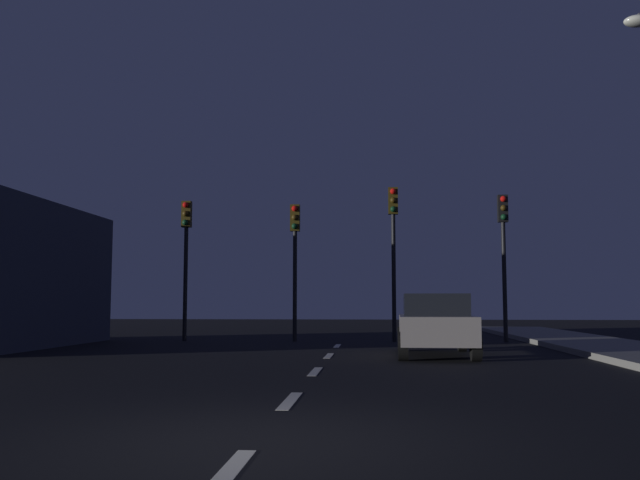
{
  "coord_description": "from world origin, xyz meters",
  "views": [
    {
      "loc": [
        1.1,
        -6.31,
        1.27
      ],
      "look_at": [
        -0.59,
        14.95,
        3.26
      ],
      "focal_mm": 38.08,
      "sensor_mm": 36.0,
      "label": 1
    }
  ],
  "objects_px": {
    "traffic_signal_far_left": "(186,242)",
    "traffic_signal_center_left": "(295,245)",
    "traffic_signal_far_right": "(503,238)",
    "car_stopped_ahead": "(435,324)",
    "traffic_signal_center_right": "(393,233)"
  },
  "relations": [
    {
      "from": "traffic_signal_center_right",
      "to": "car_stopped_ahead",
      "type": "distance_m",
      "value": 6.57
    },
    {
      "from": "traffic_signal_far_left",
      "to": "traffic_signal_center_left",
      "type": "distance_m",
      "value": 3.75
    },
    {
      "from": "traffic_signal_center_left",
      "to": "traffic_signal_center_right",
      "type": "relative_size",
      "value": 0.89
    },
    {
      "from": "traffic_signal_far_right",
      "to": "traffic_signal_far_left",
      "type": "bearing_deg",
      "value": -180.0
    },
    {
      "from": "traffic_signal_center_left",
      "to": "traffic_signal_center_right",
      "type": "distance_m",
      "value": 3.32
    },
    {
      "from": "traffic_signal_center_left",
      "to": "traffic_signal_center_right",
      "type": "height_order",
      "value": "traffic_signal_center_right"
    },
    {
      "from": "traffic_signal_center_right",
      "to": "car_stopped_ahead",
      "type": "bearing_deg",
      "value": -82.14
    },
    {
      "from": "traffic_signal_center_left",
      "to": "traffic_signal_far_right",
      "type": "xyz_separation_m",
      "value": [
        6.91,
        0.0,
        0.16
      ]
    },
    {
      "from": "car_stopped_ahead",
      "to": "traffic_signal_center_left",
      "type": "bearing_deg",
      "value": 125.02
    },
    {
      "from": "traffic_signal_center_left",
      "to": "car_stopped_ahead",
      "type": "xyz_separation_m",
      "value": [
        4.11,
        -5.87,
        -2.47
      ]
    },
    {
      "from": "traffic_signal_center_left",
      "to": "car_stopped_ahead",
      "type": "relative_size",
      "value": 1.08
    },
    {
      "from": "traffic_signal_far_left",
      "to": "traffic_signal_center_right",
      "type": "distance_m",
      "value": 7.05
    },
    {
      "from": "traffic_signal_center_left",
      "to": "traffic_signal_far_right",
      "type": "distance_m",
      "value": 6.91
    },
    {
      "from": "traffic_signal_far_left",
      "to": "traffic_signal_center_left",
      "type": "bearing_deg",
      "value": -0.01
    },
    {
      "from": "traffic_signal_center_right",
      "to": "car_stopped_ahead",
      "type": "height_order",
      "value": "traffic_signal_center_right"
    }
  ]
}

